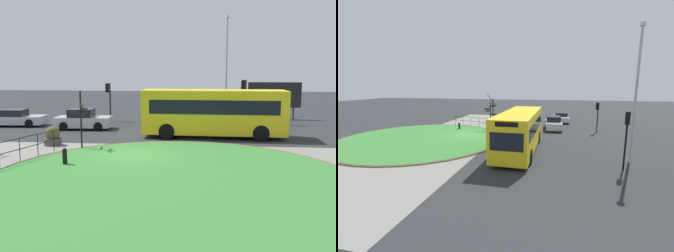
{
  "view_description": "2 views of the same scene",
  "coord_description": "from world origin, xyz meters",
  "views": [
    {
      "loc": [
        3.47,
        -18.01,
        4.3
      ],
      "look_at": [
        1.43,
        2.85,
        1.15
      ],
      "focal_mm": 39.6,
      "sensor_mm": 36.0,
      "label": 1
    },
    {
      "loc": [
        20.95,
        8.47,
        5.04
      ],
      "look_at": [
        1.2,
        4.18,
        1.38
      ],
      "focal_mm": 24.04,
      "sensor_mm": 36.0,
      "label": 2
    }
  ],
  "objects": [
    {
      "name": "lamppost_tall",
      "position": [
        5.27,
        13.44,
        4.68
      ],
      "size": [
        0.32,
        0.32,
        8.76
      ],
      "color": "#B7B7BC",
      "rests_on": "ground"
    },
    {
      "name": "grass_island",
      "position": [
        2.3,
        -3.77,
        0.05
      ],
      "size": [
        14.98,
        14.98,
        0.1
      ],
      "primitive_type": "cylinder",
      "color": "#387A33",
      "rests_on": "ground"
    },
    {
      "name": "street_tree_bare",
      "position": [
        -9.15,
        0.03,
        1.83
      ],
      "size": [
        1.21,
        1.58,
        3.9
      ],
      "color": "#423323",
      "rests_on": "ground"
    },
    {
      "name": "sidewalk_paving",
      "position": [
        0.0,
        -1.51,
        0.01
      ],
      "size": [
        32.0,
        8.99,
        0.02
      ],
      "primitive_type": "cube",
      "color": "gray",
      "rests_on": "ground"
    },
    {
      "name": "car_far_lane",
      "position": [
        -5.42,
        8.38,
        0.68
      ],
      "size": [
        4.13,
        2.04,
        1.51
      ],
      "rotation": [
        0.0,
        0.0,
        0.06
      ],
      "color": "#B7B7BC",
      "rests_on": "ground"
    },
    {
      "name": "ground",
      "position": [
        0.0,
        0.0,
        0.0
      ],
      "size": [
        120.0,
        120.0,
        0.0
      ],
      "primitive_type": "plane",
      "color": "#282B2D"
    },
    {
      "name": "traffic_light_near",
      "position": [
        6.7,
        12.69,
        2.6
      ],
      "size": [
        0.48,
        0.31,
        3.53
      ],
      "rotation": [
        0.0,
        0.0,
        2.91
      ],
      "color": "black",
      "rests_on": "ground"
    },
    {
      "name": "grass_kerb_ring",
      "position": [
        2.3,
        -3.77,
        0.06
      ],
      "size": [
        15.29,
        15.29,
        0.11
      ],
      "primitive_type": "torus",
      "color": "brown",
      "rests_on": "ground"
    },
    {
      "name": "planter_near_signpost",
      "position": [
        -5.23,
        2.29,
        0.5
      ],
      "size": [
        0.98,
        0.98,
        1.12
      ],
      "color": "#47423D",
      "rests_on": "ground"
    },
    {
      "name": "bus_yellow",
      "position": [
        4.08,
        5.92,
        1.65
      ],
      "size": [
        9.16,
        2.74,
        3.06
      ],
      "rotation": [
        0.0,
        0.0,
        -0.02
      ],
      "color": "yellow",
      "rests_on": "ground"
    },
    {
      "name": "traffic_light_far",
      "position": [
        -4.7,
        12.98,
        2.38
      ],
      "size": [
        0.49,
        0.31,
        3.23
      ],
      "rotation": [
        0.0,
        0.0,
        3.35
      ],
      "color": "black",
      "rests_on": "ground"
    },
    {
      "name": "car_near_lane",
      "position": [
        -11.23,
        9.39,
        0.6
      ],
      "size": [
        4.57,
        2.16,
        1.3
      ],
      "rotation": [
        0.0,
        0.0,
        0.08
      ],
      "color": "#B7B7BC",
      "rests_on": "ground"
    },
    {
      "name": "railing_grass_edge",
      "position": [
        -5.16,
        -1.7,
        0.75
      ],
      "size": [
        1.37,
        4.84,
        1.16
      ],
      "rotation": [
        0.0,
        0.0,
        4.44
      ],
      "color": "black",
      "rests_on": "ground"
    },
    {
      "name": "signpost_directional",
      "position": [
        -3.21,
        1.43,
        1.86
      ],
      "size": [
        1.14,
        1.36,
        3.21
      ],
      "color": "black",
      "rests_on": "ground"
    },
    {
      "name": "bollard_foreground",
      "position": [
        -2.78,
        -2.19,
        0.43
      ],
      "size": [
        0.21,
        0.21,
        0.84
      ],
      "color": "black",
      "rests_on": "ground"
    }
  ]
}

